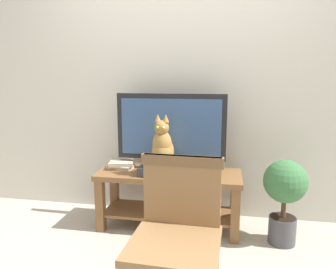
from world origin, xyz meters
TOP-DOWN VIEW (x-y plane):
  - ground_plane at (0.00, 0.00)m, footprint 12.00×12.00m
  - back_wall at (0.00, 0.85)m, footprint 7.00×0.12m
  - tv_stand at (-0.07, 0.45)m, footprint 1.22×0.45m
  - tv at (-0.07, 0.55)m, footprint 0.95×0.20m
  - media_box at (-0.12, 0.39)m, footprint 0.38×0.26m
  - cat at (-0.12, 0.38)m, footprint 0.19×0.29m
  - wooden_chair at (0.15, -0.54)m, footprint 0.49×0.49m
  - book_stack at (-0.52, 0.50)m, footprint 0.25×0.21m
  - potted_plant at (0.86, 0.34)m, footprint 0.33×0.33m

SIDE VIEW (x-z plane):
  - ground_plane at x=0.00m, z-range 0.00..0.00m
  - tv_stand at x=-0.07m, z-range 0.10..0.59m
  - potted_plant at x=0.86m, z-range 0.08..0.76m
  - wooden_chair at x=0.15m, z-range 0.08..0.95m
  - book_stack at x=-0.52m, z-range 0.50..0.56m
  - media_box at x=-0.12m, z-range 0.50..0.57m
  - cat at x=-0.12m, z-range 0.52..0.96m
  - tv at x=-0.07m, z-range 0.52..1.19m
  - back_wall at x=0.00m, z-range 0.00..2.80m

